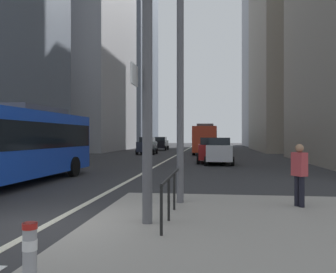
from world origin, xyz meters
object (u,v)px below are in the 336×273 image
bollard_left (30,248)px  car_oncoming_mid (161,143)px  city_bus_red_distant (206,137)px  car_oncoming_far (147,145)px  street_lamp_post (180,22)px  city_bus_blue_oncoming (10,141)px  car_receding_near (210,150)px  traffic_signal_gantry (52,43)px  pedestrian_waiting (299,172)px  car_receding_far (219,151)px  city_bus_red_receding (206,138)px

bollard_left → car_oncoming_mid: bearing=96.1°
city_bus_red_distant → car_oncoming_far: (-6.46, -19.10, -0.85)m
car_oncoming_far → street_lamp_post: size_ratio=0.52×
city_bus_blue_oncoming → car_oncoming_far: city_bus_blue_oncoming is taller
car_oncoming_far → car_receding_near: bearing=-60.1°
traffic_signal_gantry → pedestrian_waiting: size_ratio=3.86×
traffic_signal_gantry → bollard_left: bearing=-69.4°
car_receding_far → city_bus_red_receding: bearing=94.4°
pedestrian_waiting → car_oncoming_mid: bearing=103.2°
street_lamp_post → bollard_left: size_ratio=10.53×
street_lamp_post → car_oncoming_far: bearing=102.1°
car_receding_far → pedestrian_waiting: (1.78, -16.14, 0.09)m
city_bus_red_receding → city_bus_red_distant: bearing=90.6°
city_bus_blue_oncoming → pedestrian_waiting: size_ratio=6.70×
city_bus_blue_oncoming → car_oncoming_mid: 37.89m
car_receding_near → traffic_signal_gantry: (-3.46, -19.67, 3.14)m
city_bus_blue_oncoming → car_oncoming_mid: bearing=88.8°
city_bus_red_receding → pedestrian_waiting: city_bus_red_receding is taller
car_receding_far → car_receding_near: bearing=118.2°
car_oncoming_far → city_bus_red_receding: bearing=15.9°
car_oncoming_mid → traffic_signal_gantry: 44.24m
city_bus_red_receding → car_oncoming_mid: bearing=124.2°
bollard_left → city_bus_red_receding: bearing=87.3°
car_receding_near → bollard_left: size_ratio=5.40×
city_bus_red_receding → car_oncoming_far: (-6.63, -1.89, -0.85)m
car_receding_near → car_receding_far: bearing=-61.8°
city_bus_red_distant → pedestrian_waiting: 49.02m
car_receding_near → bollard_left: 22.99m
city_bus_red_distant → bollard_left: 54.45m
car_receding_near → city_bus_red_distant: bearing=91.3°
city_bus_red_distant → car_receding_near: size_ratio=2.77×
traffic_signal_gantry → pedestrian_waiting: traffic_signal_gantry is taller
car_oncoming_far → street_lamp_post: (6.37, -29.63, 4.29)m
street_lamp_post → bollard_left: bearing=-104.5°
pedestrian_waiting → street_lamp_post: bearing=176.7°
car_oncoming_far → city_bus_blue_oncoming: bearing=-92.1°
car_oncoming_mid → street_lamp_post: (6.51, -41.49, 4.29)m
city_bus_blue_oncoming → car_receding_far: city_bus_blue_oncoming is taller
traffic_signal_gantry → street_lamp_post: street_lamp_post is taller
car_receding_far → bollard_left: car_receding_far is taller
bollard_left → pedestrian_waiting: 7.25m
car_receding_far → car_oncoming_far: size_ratio=1.05×
city_bus_blue_oncoming → city_bus_red_distant: 45.72m
car_receding_far → street_lamp_post: street_lamp_post is taller
city_bus_blue_oncoming → car_receding_far: size_ratio=2.57×
city_bus_red_distant → pedestrian_waiting: (3.14, -48.91, -0.75)m
street_lamp_post → traffic_signal_gantry: bearing=-137.2°
car_oncoming_mid → street_lamp_post: 42.21m
car_receding_near → car_oncoming_far: same height
traffic_signal_gantry → city_bus_red_receding: bearing=85.1°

